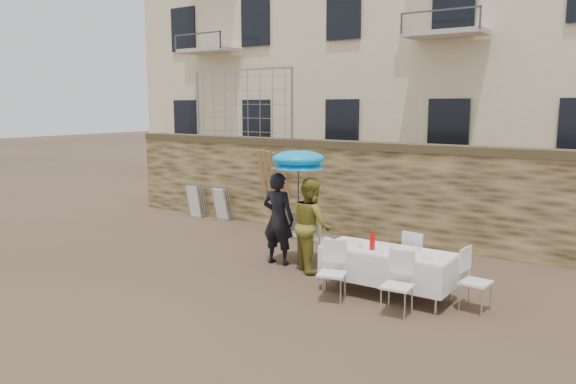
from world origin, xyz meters
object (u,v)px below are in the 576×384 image
Objects in this scene: man_suit at (278,219)px; woman_dress at (311,225)px; banquet_table at (387,252)px; table_chair_back at (417,258)px; table_chair_front_left at (332,272)px; chair_stack_left at (200,200)px; couple_chair_right at (323,239)px; table_chair_side at (476,281)px; chair_stack_right at (224,203)px; table_chair_front_right at (397,285)px; umbrella at (298,162)px; soda_bottle at (372,242)px; couple_chair_left at (294,235)px.

woman_dress is (0.75, 0.00, -0.03)m from man_suit.
table_chair_back is at bearing 75.96° from banquet_table.
table_chair_front_left is (1.19, -1.27, -0.40)m from woman_dress.
table_chair_front_left is 7.58m from chair_stack_left.
couple_chair_right is at bearing 107.25° from table_chair_front_left.
chair_stack_right is at bearing 73.74° from table_chair_side.
man_suit reaches higher than table_chair_front_right.
table_chair_front_left is at bearing 141.37° from man_suit.
banquet_table is at bearing -23.96° from chair_stack_left.
couple_chair_right is at bearing 56.31° from umbrella.
chair_stack_right is (-6.70, 3.91, -0.02)m from table_chair_front_right.
umbrella reaches higher than man_suit.
chair_stack_right is (-4.37, 2.09, -0.02)m from couple_chair_right.
umbrella is 1.63m from couple_chair_right.
man_suit is at bearing 89.60° from table_chair_side.
chair_stack_left is at bearing 10.17° from couple_chair_right.
banquet_table is 2.28× the size of chair_stack_left.
soda_bottle is at bearing 158.64° from man_suit.
umbrella is at bearing 88.12° from couple_chair_right.
table_chair_front_right is (0.50, -0.75, -0.25)m from banquet_table.
table_chair_front_left is at bearing 170.31° from woman_dress.
chair_stack_left is 1.00× the size of chair_stack_right.
soda_bottle is at bearing 104.52° from table_chair_side.
umbrella is at bearing 158.41° from soda_bottle.
chair_stack_right is (-4.42, 2.64, -0.42)m from woman_dress.
table_chair_front_right is at bearing 173.95° from couple_chair_right.
chair_stack_left and chair_stack_right have the same top height.
chair_stack_left is at bearing -7.39° from table_chair_back.
table_chair_back is 1.00× the size of table_chair_side.
woman_dress is at bearing 88.19° from table_chair_side.
woman_dress is 1.83× the size of couple_chair_right.
table_chair_front_right is at bearing -56.31° from banquet_table.
soda_bottle is (1.59, -0.67, 0.03)m from woman_dress.
couple_chair_right is 2.14m from banquet_table.
chair_stack_right is at bearing 6.24° from couple_chair_right.
couple_chair_left is 0.46× the size of banquet_table.
couple_chair_right is 3.69× the size of soda_bottle.
chair_stack_right is (-5.60, 3.91, -0.02)m from table_chair_front_left.
table_chair_side reaches higher than banquet_table.
table_chair_side is at bearing -164.81° from couple_chair_right.
couple_chair_left is 1.00× the size of table_chair_front_right.
banquet_table is at bearing -26.97° from chair_stack_right.
woman_dress is at bearing 116.14° from table_chair_front_left.
woman_dress is at bearing -26.41° from chair_stack_left.
umbrella is 2.22× the size of table_chair_side.
woman_dress reaches higher than soda_bottle.
woman_dress is 5.95m from chair_stack_left.
banquet_table is 2.19× the size of table_chair_side.
soda_bottle reaches higher than table_chair_side.
couple_chair_right is 2.20m from table_chair_front_left.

